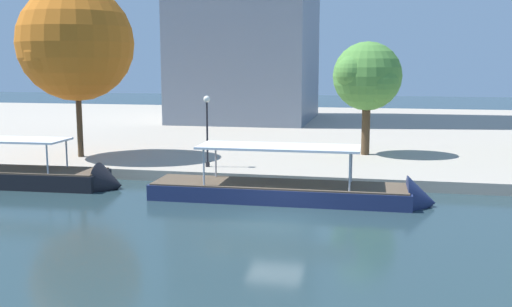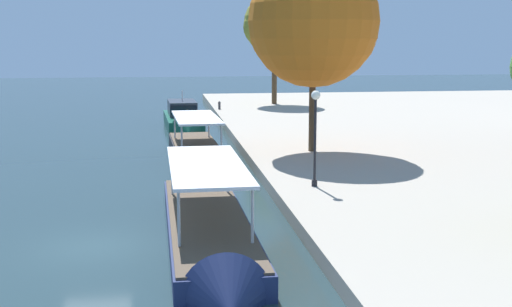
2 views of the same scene
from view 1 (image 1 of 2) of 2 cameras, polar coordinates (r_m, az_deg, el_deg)
ground_plane at (r=26.54m, az=1.94°, el=-6.66°), size 220.00×220.00×0.00m
dock_promenade at (r=60.85m, az=7.60°, el=2.31°), size 120.00×55.00×0.65m
tour_boat_1 at (r=36.67m, az=-21.96°, el=-2.39°), size 13.12×3.28×3.79m
tour_boat_2 at (r=30.38m, az=4.34°, el=-4.01°), size 14.69×3.12×4.00m
lamp_post at (r=36.44m, az=-4.82°, el=3.15°), size 0.42×0.42×4.47m
tree_0 at (r=42.09m, az=-17.37°, el=10.04°), size 7.87×7.87×11.77m
tree_1 at (r=41.70m, az=10.90°, el=7.35°), size 4.83×4.83×8.00m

